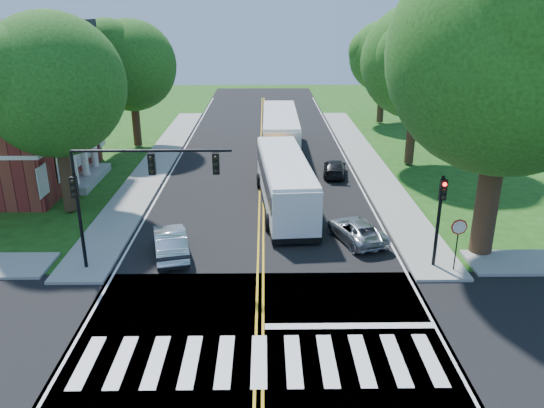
{
  "coord_description": "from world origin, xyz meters",
  "views": [
    {
      "loc": [
        0.25,
        -15.95,
        11.6
      ],
      "look_at": [
        0.58,
        8.8,
        2.4
      ],
      "focal_mm": 35.0,
      "sensor_mm": 36.0,
      "label": 1
    }
  ],
  "objects_px": {
    "signal_nw": "(127,181)",
    "signal_ne": "(440,210)",
    "bus_follow": "(280,132)",
    "hatchback": "(170,242)",
    "dark_sedan": "(335,168)",
    "bus_lead": "(285,181)",
    "suv": "(356,230)"
  },
  "relations": [
    {
      "from": "signal_ne",
      "to": "bus_follow",
      "type": "bearing_deg",
      "value": 107.34
    },
    {
      "from": "bus_follow",
      "to": "signal_ne",
      "type": "bearing_deg",
      "value": 107.75
    },
    {
      "from": "bus_lead",
      "to": "bus_follow",
      "type": "bearing_deg",
      "value": -94.72
    },
    {
      "from": "signal_nw",
      "to": "bus_lead",
      "type": "xyz_separation_m",
      "value": [
        7.28,
        8.33,
        -2.73
      ]
    },
    {
      "from": "signal_nw",
      "to": "suv",
      "type": "distance_m",
      "value": 11.96
    },
    {
      "from": "hatchback",
      "to": "bus_lead",
      "type": "bearing_deg",
      "value": -144.09
    },
    {
      "from": "signal_ne",
      "to": "bus_lead",
      "type": "relative_size",
      "value": 0.36
    },
    {
      "from": "suv",
      "to": "hatchback",
      "type": "bearing_deg",
      "value": -7.87
    },
    {
      "from": "suv",
      "to": "signal_ne",
      "type": "bearing_deg",
      "value": 116.88
    },
    {
      "from": "signal_nw",
      "to": "signal_ne",
      "type": "xyz_separation_m",
      "value": [
        14.06,
        0.01,
        -1.41
      ]
    },
    {
      "from": "signal_ne",
      "to": "dark_sedan",
      "type": "height_order",
      "value": "signal_ne"
    },
    {
      "from": "bus_lead",
      "to": "dark_sedan",
      "type": "relative_size",
      "value": 3.11
    },
    {
      "from": "signal_ne",
      "to": "bus_follow",
      "type": "distance_m",
      "value": 22.44
    },
    {
      "from": "bus_follow",
      "to": "hatchback",
      "type": "xyz_separation_m",
      "value": [
        -5.97,
        -19.89,
        -1.06
      ]
    },
    {
      "from": "signal_ne",
      "to": "bus_follow",
      "type": "xyz_separation_m",
      "value": [
        -6.68,
        21.39,
        -1.17
      ]
    },
    {
      "from": "suv",
      "to": "signal_nw",
      "type": "bearing_deg",
      "value": -1.59
    },
    {
      "from": "signal_nw",
      "to": "signal_ne",
      "type": "bearing_deg",
      "value": 0.05
    },
    {
      "from": "signal_nw",
      "to": "signal_ne",
      "type": "relative_size",
      "value": 1.62
    },
    {
      "from": "hatchback",
      "to": "suv",
      "type": "height_order",
      "value": "hatchback"
    },
    {
      "from": "signal_ne",
      "to": "suv",
      "type": "relative_size",
      "value": 1.04
    },
    {
      "from": "bus_lead",
      "to": "hatchback",
      "type": "height_order",
      "value": "bus_lead"
    },
    {
      "from": "signal_nw",
      "to": "hatchback",
      "type": "distance_m",
      "value": 4.19
    },
    {
      "from": "bus_follow",
      "to": "dark_sedan",
      "type": "xyz_separation_m",
      "value": [
        3.81,
        -6.57,
        -1.22
      ]
    },
    {
      "from": "signal_ne",
      "to": "dark_sedan",
      "type": "relative_size",
      "value": 1.13
    },
    {
      "from": "signal_nw",
      "to": "dark_sedan",
      "type": "distance_m",
      "value": 18.96
    },
    {
      "from": "signal_nw",
      "to": "dark_sedan",
      "type": "relative_size",
      "value": 1.83
    },
    {
      "from": "signal_nw",
      "to": "dark_sedan",
      "type": "xyz_separation_m",
      "value": [
        11.19,
        14.83,
        -3.8
      ]
    },
    {
      "from": "bus_lead",
      "to": "suv",
      "type": "height_order",
      "value": "bus_lead"
    },
    {
      "from": "signal_ne",
      "to": "bus_lead",
      "type": "bearing_deg",
      "value": 129.16
    },
    {
      "from": "bus_lead",
      "to": "bus_follow",
      "type": "distance_m",
      "value": 13.07
    },
    {
      "from": "hatchback",
      "to": "dark_sedan",
      "type": "distance_m",
      "value": 16.53
    },
    {
      "from": "signal_nw",
      "to": "dark_sedan",
      "type": "bearing_deg",
      "value": 52.97
    }
  ]
}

